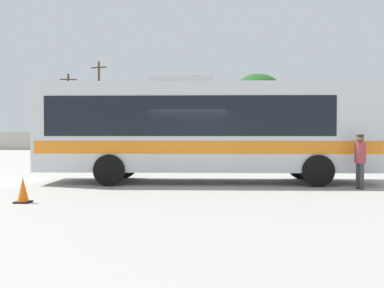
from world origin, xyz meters
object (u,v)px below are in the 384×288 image
(utility_pole_near, at_px, (99,104))
(utility_pole_far, at_px, (68,110))
(parked_car_leftmost_black, at_px, (85,143))
(roadside_tree_right, at_px, (303,111))
(coach_bus_silver_orange, at_px, (203,127))
(roadside_tree_left, at_px, (112,106))
(roadside_tree_midleft, at_px, (194,97))
(roadside_tree_midright, at_px, (258,96))
(attendant_by_bus_door, at_px, (360,158))
(traffic_cone_on_apron, at_px, (23,190))
(parked_car_second_grey, at_px, (155,144))

(utility_pole_near, bearing_deg, utility_pole_far, 171.98)
(utility_pole_near, xyz_separation_m, utility_pole_far, (-3.57, 0.50, -0.58))
(parked_car_leftmost_black, xyz_separation_m, roadside_tree_right, (20.80, 10.48, 3.38))
(coach_bus_silver_orange, relative_size, roadside_tree_left, 1.71)
(coach_bus_silver_orange, xyz_separation_m, roadside_tree_midleft, (-3.68, 29.75, 3.53))
(utility_pole_near, bearing_deg, coach_bus_silver_orange, -65.01)
(roadside_tree_left, relative_size, roadside_tree_midright, 0.84)
(attendant_by_bus_door, height_order, parked_car_leftmost_black, attendant_by_bus_door)
(roadside_tree_left, height_order, traffic_cone_on_apron, roadside_tree_left)
(roadside_tree_left, distance_m, roadside_tree_midright, 16.18)
(utility_pole_far, relative_size, traffic_cone_on_apron, 12.63)
(roadside_tree_midleft, xyz_separation_m, traffic_cone_on_apron, (-0.36, -34.84, -5.19))
(attendant_by_bus_door, bearing_deg, parked_car_second_grey, 114.86)
(traffic_cone_on_apron, bearing_deg, roadside_tree_midright, 79.59)
(utility_pole_near, relative_size, roadside_tree_left, 1.34)
(parked_car_second_grey, distance_m, utility_pole_far, 12.96)
(attendant_by_bus_door, bearing_deg, roadside_tree_right, 85.35)
(attendant_by_bus_door, bearing_deg, roadside_tree_midleft, 105.61)
(utility_pole_far, height_order, roadside_tree_midleft, utility_pole_far)
(roadside_tree_right, bearing_deg, utility_pole_far, -171.79)
(parked_car_second_grey, height_order, roadside_tree_midleft, roadside_tree_midleft)
(utility_pole_near, bearing_deg, parked_car_leftmost_black, -82.67)
(coach_bus_silver_orange, xyz_separation_m, utility_pole_far, (-17.33, 30.01, 2.26))
(parked_car_second_grey, xyz_separation_m, traffic_cone_on_apron, (2.53, -28.74, -0.45))
(parked_car_leftmost_black, xyz_separation_m, traffic_cone_on_apron, (8.90, -28.26, -0.48))
(traffic_cone_on_apron, bearing_deg, roadside_tree_right, 72.91)
(roadside_tree_left, xyz_separation_m, roadside_tree_midleft, (9.47, -2.38, 0.81))
(coach_bus_silver_orange, xyz_separation_m, utility_pole_near, (-13.76, 29.51, 2.84))
(parked_car_leftmost_black, xyz_separation_m, roadside_tree_midleft, (9.26, 6.58, 4.71))
(coach_bus_silver_orange, xyz_separation_m, roadside_tree_midright, (2.97, 33.06, 3.81))
(parked_car_leftmost_black, height_order, utility_pole_near, utility_pole_near)
(attendant_by_bus_door, xyz_separation_m, parked_car_second_grey, (-11.59, 25.02, -0.21))
(coach_bus_silver_orange, xyz_separation_m, traffic_cone_on_apron, (-4.04, -5.09, -1.65))
(coach_bus_silver_orange, distance_m, traffic_cone_on_apron, 6.71)
(utility_pole_far, xyz_separation_m, roadside_tree_midright, (20.30, 3.05, 1.54))
(parked_car_leftmost_black, xyz_separation_m, utility_pole_far, (-4.39, 6.84, 3.44))
(roadside_tree_left, distance_m, roadside_tree_right, 21.07)
(roadside_tree_midright, distance_m, traffic_cone_on_apron, 39.17)
(roadside_tree_midright, bearing_deg, attendant_by_bus_door, -86.60)
(roadside_tree_midleft, xyz_separation_m, roadside_tree_midright, (6.65, 3.31, 0.27))
(parked_car_second_grey, height_order, utility_pole_near, utility_pole_near)
(roadside_tree_midleft, bearing_deg, utility_pole_far, 178.91)
(parked_car_leftmost_black, bearing_deg, utility_pole_near, 97.33)
(parked_car_leftmost_black, xyz_separation_m, utility_pole_near, (-0.82, 6.34, 4.02))
(parked_car_leftmost_black, distance_m, parked_car_second_grey, 6.38)
(roadside_tree_left, relative_size, roadside_tree_right, 1.16)
(parked_car_second_grey, bearing_deg, attendant_by_bus_door, -65.14)
(utility_pole_near, relative_size, traffic_cone_on_apron, 14.43)
(roadside_tree_midright, bearing_deg, roadside_tree_right, 6.88)
(attendant_by_bus_door, xyz_separation_m, parked_car_leftmost_black, (-17.95, 24.53, -0.18))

